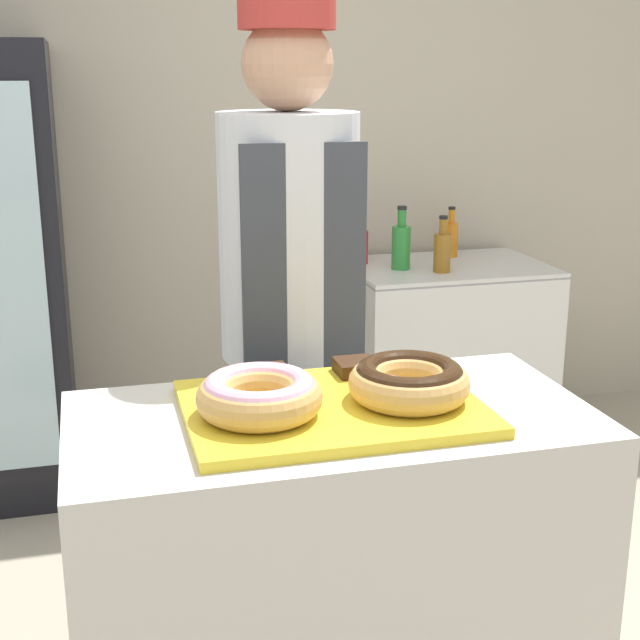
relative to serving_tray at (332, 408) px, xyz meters
The scene contains 13 objects.
wall_back 2.17m from the serving_tray, 90.00° to the left, with size 8.00×0.06×2.70m.
display_counter 0.47m from the serving_tray, ahead, with size 1.12×0.57×0.91m.
serving_tray is the anchor object (origin of this frame).
donut_light_glaze 0.17m from the serving_tray, behind, with size 0.26×0.26×0.08m.
donut_chocolate_glaze 0.17m from the serving_tray, ahead, with size 0.26×0.26×0.08m.
brownie_back_left 0.20m from the serving_tray, 121.57° to the left, with size 0.09×0.09×0.03m.
brownie_back_right 0.20m from the serving_tray, 58.43° to the left, with size 0.09×0.09×0.03m.
baker_person 0.56m from the serving_tray, 86.01° to the left, with size 0.37×0.37×1.79m.
chest_freezer 2.11m from the serving_tray, 60.19° to the left, with size 0.85×0.58×0.81m.
bottle_red 2.02m from the serving_tray, 70.97° to the left, with size 0.08×0.08×0.21m.
bottle_green 1.93m from the serving_tray, 65.65° to the left, with size 0.08×0.08×0.27m.
bottle_amber 1.90m from the serving_tray, 60.45° to the left, with size 0.07×0.07×0.23m.
bottle_orange 2.23m from the serving_tray, 60.50° to the left, with size 0.06×0.06×0.22m.
Camera 1 is at (-0.48, -1.71, 1.62)m, focal length 50.00 mm.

